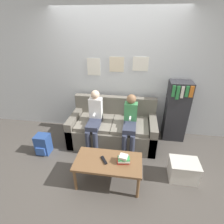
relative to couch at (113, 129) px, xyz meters
The scene contains 11 objects.
ground_plane 0.61m from the couch, 90.00° to the right, with size 10.00×10.00×0.00m, color #4C4742.
wall_back 1.13m from the couch, 90.00° to the left, with size 8.00×0.06×2.60m.
couch is the anchor object (origin of this frame).
coffee_table 1.07m from the couch, 85.59° to the right, with size 0.99×0.52×0.42m.
person_left 0.51m from the couch, 148.47° to the right, with size 0.24×0.57×1.13m.
person_right 0.51m from the couch, 30.58° to the right, with size 0.24×0.57×1.09m.
tv_remote 1.08m from the couch, 88.90° to the right, with size 0.12×0.17×0.02m.
book_stack 1.12m from the couch, 73.90° to the right, with size 0.20×0.16×0.12m.
bookshelf 1.33m from the couch, 13.62° to the left, with size 0.43×0.34×1.25m.
storage_box 1.50m from the couch, 33.77° to the right, with size 0.44×0.33×0.33m.
backpack 1.38m from the couch, 155.07° to the right, with size 0.25×0.25×0.39m.
Camera 1 is at (0.43, -2.44, 2.25)m, focal length 28.00 mm.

